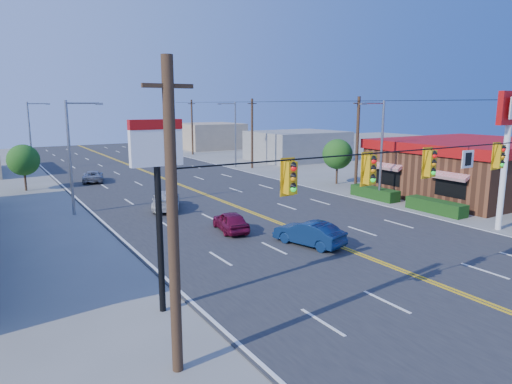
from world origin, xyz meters
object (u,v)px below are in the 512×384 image
car_white (166,201)px  kfc_pylon (508,133)px  car_blue (309,234)px  car_magenta (231,222)px  car_silver (93,177)px  signal_span (447,175)px  pizza_hut_sign (157,176)px  kfc (471,167)px

car_white → kfc_pylon: bearing=157.4°
car_blue → car_white: 13.06m
car_magenta → car_silver: size_ratio=0.88×
kfc_pylon → signal_span: bearing=-160.2°
pizza_hut_sign → car_blue: size_ratio=1.67×
kfc → signal_span: bearing=-149.1°
signal_span → car_silver: size_ratio=5.86×
kfc_pylon → car_magenta: bearing=150.6°
kfc → car_magenta: 23.58m
pizza_hut_sign → car_silver: bearing=82.4°
car_blue → car_magenta: bearing=-80.4°
pizza_hut_sign → car_white: 17.75m
car_white → car_magenta: bearing=121.8°
pizza_hut_sign → car_magenta: size_ratio=1.88×
kfc → car_blue: kfc is taller
car_magenta → signal_span: bearing=115.8°
car_silver → kfc: bearing=152.3°
kfc → car_magenta: bearing=179.4°
kfc → pizza_hut_sign: 32.04m
kfc_pylon → pizza_hut_sign: (-22.00, 0.00, -0.86)m
pizza_hut_sign → car_white: pizza_hut_sign is taller
car_blue → car_silver: car_blue is taller
kfc → pizza_hut_sign: (-30.90, -8.00, 2.80)m
kfc → car_white: (-24.76, 8.04, -1.69)m
car_silver → car_white: bearing=110.7°
car_silver → signal_span: bearing=114.2°
kfc_pylon → car_magenta: 17.64m
kfc → car_blue: 21.73m
signal_span → car_silver: bearing=100.7°
kfc_pylon → car_blue: (-12.28, 3.48, -5.37)m
kfc_pylon → car_silver: bearing=119.5°
signal_span → car_blue: bearing=98.9°
signal_span → pizza_hut_sign: 11.60m
pizza_hut_sign → car_magenta: 11.97m
pizza_hut_sign → car_magenta: pizza_hut_sign is taller
signal_span → kfc_pylon: (11.12, 4.00, 1.16)m
kfc → kfc_pylon: 12.52m
pizza_hut_sign → car_blue: (9.72, 3.48, -4.51)m
kfc → car_white: size_ratio=3.43×
pizza_hut_sign → car_magenta: (7.38, 8.25, -4.56)m
kfc_pylon → car_white: 23.18m
car_white → car_silver: bearing=-60.1°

